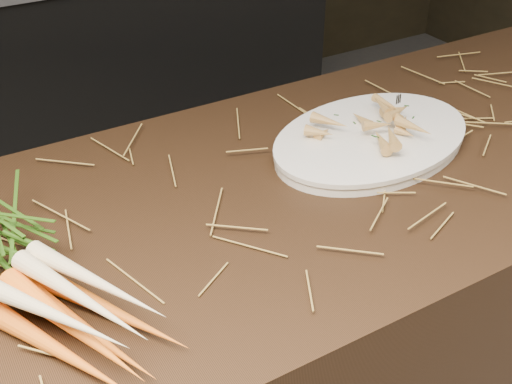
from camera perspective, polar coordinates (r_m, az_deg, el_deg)
main_counter at (r=1.44m, az=3.65°, el=-13.99°), size 2.40×0.70×0.90m
back_counter at (r=3.00m, az=-11.93°, el=12.00°), size 1.82×0.62×0.84m
straw_bedding at (r=1.14m, az=4.48°, el=1.65°), size 1.40×0.60×0.02m
root_veg_bunch at (r=0.94m, az=-21.14°, el=-6.35°), size 0.32×0.49×0.09m
serving_platter at (r=1.25m, az=10.20°, el=4.49°), size 0.47×0.35×0.02m
roasted_veg_heap at (r=1.23m, az=10.37°, el=5.91°), size 0.23×0.18×0.05m
serving_fork at (r=1.34m, az=15.18°, el=6.65°), size 0.12×0.13×0.00m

